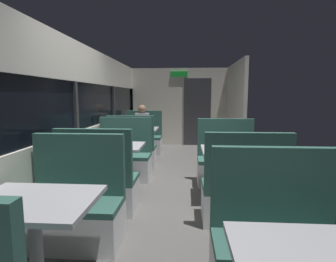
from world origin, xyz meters
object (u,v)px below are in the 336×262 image
bench_near_window_facing_entry (75,212)px  bench_mid_window_facing_entry (124,160)px  bench_rear_aisle_facing_end (244,196)px  bench_mid_window_facing_end (99,187)px  dining_table_far_window (138,132)px  bench_far_window_facing_end (132,152)px  dining_table_rear_aisle (234,156)px  bench_rear_aisle_facing_entry (226,165)px  seated_passenger (143,133)px  dining_table_mid_window (113,152)px  bench_front_aisle_facing_entry (276,254)px  bench_far_window_facing_entry (143,141)px  dining_table_near_window (34,212)px

bench_near_window_facing_entry → bench_mid_window_facing_entry: 2.15m
bench_near_window_facing_entry → bench_rear_aisle_facing_end: bearing=17.0°
bench_mid_window_facing_end → dining_table_far_window: 2.86m
bench_far_window_facing_end → dining_table_rear_aisle: size_ratio=1.22×
bench_near_window_facing_entry → bench_rear_aisle_facing_entry: same height
bench_mid_window_facing_end → bench_mid_window_facing_entry: same height
bench_mid_window_facing_entry → dining_table_far_window: bench_mid_window_facing_entry is taller
bench_near_window_facing_entry → seated_passenger: size_ratio=0.87×
dining_table_far_window → dining_table_rear_aisle: same height
seated_passenger → dining_table_far_window: bearing=-90.0°
bench_far_window_facing_end → bench_rear_aisle_facing_entry: bearing=-27.9°
seated_passenger → bench_mid_window_facing_entry: bearing=-90.0°
dining_table_far_window → bench_far_window_facing_end: 0.77m
dining_table_mid_window → bench_front_aisle_facing_entry: bench_front_aisle_facing_entry is taller
bench_far_window_facing_end → bench_far_window_facing_entry: bearing=90.0°
dining_table_mid_window → bench_far_window_facing_end: bearing=90.0°
bench_mid_window_facing_entry → bench_rear_aisle_facing_end: (1.79, -1.60, 0.00)m
dining_table_near_window → bench_mid_window_facing_end: (0.00, 1.45, -0.31)m
dining_table_mid_window → bench_far_window_facing_entry: (0.00, 2.85, -0.31)m
bench_mid_window_facing_entry → dining_table_rear_aisle: size_ratio=1.22×
bench_mid_window_facing_end → bench_front_aisle_facing_entry: 2.24m
bench_mid_window_facing_end → bench_far_window_facing_end: bearing=90.0°
bench_front_aisle_facing_entry → dining_table_rear_aisle: bench_front_aisle_facing_entry is taller
bench_mid_window_facing_end → bench_far_window_facing_end: size_ratio=1.00×
dining_table_mid_window → bench_far_window_facing_entry: size_ratio=0.82×
bench_far_window_facing_end → dining_table_rear_aisle: (1.79, -1.65, 0.31)m
bench_far_window_facing_entry → bench_rear_aisle_facing_end: (1.79, -3.75, 0.00)m
dining_table_near_window → bench_far_window_facing_entry: bearing=90.0°
bench_rear_aisle_facing_end → bench_rear_aisle_facing_entry: same height
dining_table_near_window → bench_near_window_facing_entry: bearing=90.0°
bench_far_window_facing_entry → seated_passenger: bearing=-90.0°
dining_table_far_window → dining_table_rear_aisle: 2.95m
bench_mid_window_facing_entry → bench_front_aisle_facing_entry: size_ratio=1.00×
bench_near_window_facing_entry → bench_rear_aisle_facing_entry: 2.65m
bench_near_window_facing_entry → seated_passenger: 4.23m
dining_table_mid_window → bench_far_window_facing_end: size_ratio=0.82×
dining_table_mid_window → bench_rear_aisle_facing_end: 2.03m
dining_table_mid_window → bench_far_window_facing_end: (0.00, 1.45, -0.31)m
bench_near_window_facing_entry → bench_rear_aisle_facing_end: (1.79, 0.55, 0.00)m
bench_near_window_facing_entry → dining_table_near_window: bearing=-90.0°
bench_mid_window_facing_end → bench_rear_aisle_facing_end: same height
bench_mid_window_facing_end → dining_table_far_window: (0.00, 2.85, 0.31)m
dining_table_rear_aisle → seated_passenger: (-1.79, 2.97, -0.10)m
dining_table_far_window → bench_far_window_facing_entry: bench_far_window_facing_entry is taller
dining_table_mid_window → bench_mid_window_facing_end: bearing=-90.0°
bench_far_window_facing_entry → dining_table_rear_aisle: bench_far_window_facing_entry is taller
bench_far_window_facing_entry → dining_table_far_window: bearing=-90.0°
bench_far_window_facing_entry → bench_rear_aisle_facing_end: size_ratio=1.00×
bench_far_window_facing_end → bench_front_aisle_facing_entry: same height
bench_far_window_facing_end → bench_front_aisle_facing_entry: (1.79, -3.50, 0.00)m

